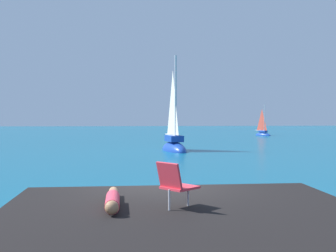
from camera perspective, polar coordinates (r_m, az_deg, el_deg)
The scene contains 8 objects.
ground_plane at distance 9.89m, azimuth -1.37°, elevation -13.56°, with size 160.00×160.00×0.00m, color #0F5675.
shore_ledge at distance 7.30m, azimuth 2.04°, elevation -15.06°, with size 6.16×4.76×1.00m, color black.
boulder_seaward at distance 9.70m, azimuth 8.57°, elevation -13.89°, with size 0.78×0.63×0.43m, color black.
boulder_inland at distance 9.61m, azimuth 7.56°, elevation -14.05°, with size 1.18×0.94×0.65m, color black.
sailboat_near at distance 29.43m, azimuth 0.82°, elevation -2.63°, with size 2.11×4.02×7.29m.
sailboat_far at distance 51.28m, azimuth 12.77°, elevation -1.03°, with size 1.83×2.19×4.10m.
person_sunbather at distance 7.37m, azimuth -7.54°, elevation -9.97°, with size 0.28×1.76×0.25m.
beach_chair at distance 7.10m, azimuth 0.99°, elevation -7.73°, with size 0.76×0.75×0.80m.
Camera 1 is at (-0.46, -9.54, 2.60)m, focal length 44.85 mm.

